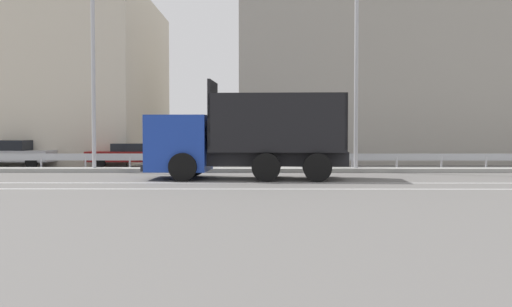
{
  "coord_description": "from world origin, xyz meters",
  "views": [
    {
      "loc": [
        -0.16,
        -24.81,
        1.86
      ],
      "look_at": [
        -0.31,
        -0.13,
        0.9
      ],
      "focal_mm": 42.0,
      "sensor_mm": 36.0,
      "label": 1
    }
  ],
  "objects_px": {
    "median_road_sign": "(326,144)",
    "parked_car_3": "(129,155)",
    "parked_car_2": "(16,154)",
    "street_lamp_2": "(357,43)",
    "street_lamp_1": "(92,48)",
    "dump_truck": "(223,145)"
  },
  "relations": [
    {
      "from": "median_road_sign",
      "to": "parked_car_3",
      "type": "bearing_deg",
      "value": 160.3
    },
    {
      "from": "parked_car_2",
      "to": "street_lamp_2",
      "type": "bearing_deg",
      "value": 82.62
    },
    {
      "from": "median_road_sign",
      "to": "street_lamp_1",
      "type": "height_order",
      "value": "street_lamp_1"
    },
    {
      "from": "dump_truck",
      "to": "street_lamp_1",
      "type": "distance_m",
      "value": 8.13
    },
    {
      "from": "street_lamp_1",
      "to": "street_lamp_2",
      "type": "xyz_separation_m",
      "value": [
        11.66,
        -0.03,
        0.23
      ]
    },
    {
      "from": "dump_truck",
      "to": "median_road_sign",
      "type": "xyz_separation_m",
      "value": [
        4.34,
        3.71,
        -0.06
      ]
    },
    {
      "from": "street_lamp_1",
      "to": "parked_car_3",
      "type": "distance_m",
      "value": 6.04
    },
    {
      "from": "dump_truck",
      "to": "parked_car_3",
      "type": "xyz_separation_m",
      "value": [
        -5.15,
        7.11,
        -0.66
      ]
    },
    {
      "from": "median_road_sign",
      "to": "street_lamp_2",
      "type": "distance_m",
      "value": 4.66
    },
    {
      "from": "dump_truck",
      "to": "parked_car_2",
      "type": "distance_m",
      "value": 12.86
    },
    {
      "from": "street_lamp_2",
      "to": "parked_car_3",
      "type": "height_order",
      "value": "street_lamp_2"
    },
    {
      "from": "dump_truck",
      "to": "parked_car_3",
      "type": "bearing_deg",
      "value": 38.75
    },
    {
      "from": "dump_truck",
      "to": "street_lamp_2",
      "type": "relative_size",
      "value": 0.75
    },
    {
      "from": "dump_truck",
      "to": "parked_car_2",
      "type": "relative_size",
      "value": 1.96
    },
    {
      "from": "dump_truck",
      "to": "street_lamp_2",
      "type": "bearing_deg",
      "value": -55.04
    },
    {
      "from": "median_road_sign",
      "to": "parked_car_3",
      "type": "relative_size",
      "value": 0.57
    },
    {
      "from": "street_lamp_1",
      "to": "parked_car_2",
      "type": "height_order",
      "value": "street_lamp_1"
    },
    {
      "from": "street_lamp_2",
      "to": "street_lamp_1",
      "type": "bearing_deg",
      "value": 179.87
    },
    {
      "from": "median_road_sign",
      "to": "dump_truck",
      "type": "bearing_deg",
      "value": -139.47
    },
    {
      "from": "median_road_sign",
      "to": "parked_car_2",
      "type": "bearing_deg",
      "value": 167.85
    },
    {
      "from": "median_road_sign",
      "to": "parked_car_2",
      "type": "xyz_separation_m",
      "value": [
        -15.13,
        3.26,
        -0.55
      ]
    },
    {
      "from": "parked_car_2",
      "to": "parked_car_3",
      "type": "distance_m",
      "value": 5.64
    }
  ]
}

